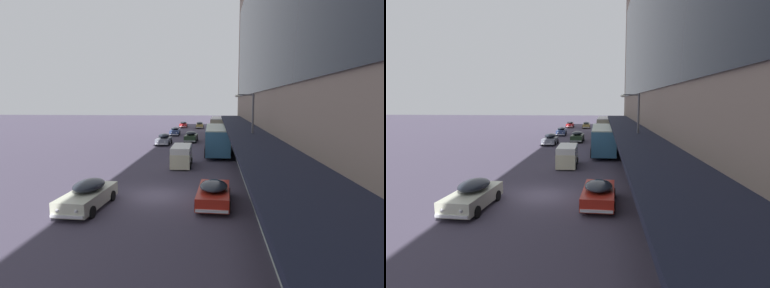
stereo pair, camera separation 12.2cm
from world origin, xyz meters
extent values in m
plane|color=#3F394A|center=(0.00, 0.00, 0.00)|extent=(240.00, 240.00, 0.00)
cube|color=#A4B1A2|center=(11.00, 0.00, 0.07)|extent=(10.00, 180.00, 0.15)
cube|color=black|center=(6.40, 0.00, 3.48)|extent=(3.20, 72.00, 0.24)
cube|color=#326891|center=(3.98, 16.97, 1.68)|extent=(2.75, 11.02, 2.67)
cube|color=black|center=(3.98, 16.97, 2.00)|extent=(2.78, 10.15, 1.17)
cube|color=silver|center=(3.98, 16.97, 3.07)|extent=(2.65, 11.02, 0.12)
cube|color=black|center=(3.88, 22.50, 2.77)|extent=(1.28, 0.08, 0.36)
cylinder|color=black|center=(2.63, 20.68, 0.50)|extent=(0.27, 1.00, 1.00)
cylinder|color=black|center=(5.20, 20.72, 0.50)|extent=(0.27, 1.00, 1.00)
cylinder|color=black|center=(2.75, 13.54, 0.50)|extent=(0.27, 1.00, 1.00)
cylinder|color=black|center=(5.32, 13.58, 0.50)|extent=(0.27, 1.00, 1.00)
cylinder|color=black|center=(2.71, 16.12, 0.50)|extent=(0.27, 1.00, 1.00)
cylinder|color=black|center=(5.27, 16.16, 0.50)|extent=(0.27, 1.00, 1.00)
cube|color=tan|center=(4.24, 37.57, 1.72)|extent=(2.72, 11.50, 2.74)
cube|color=black|center=(4.24, 37.57, 2.05)|extent=(2.74, 10.58, 1.21)
cube|color=silver|center=(4.24, 37.57, 3.14)|extent=(2.61, 11.49, 0.12)
cube|color=black|center=(4.33, 43.34, 2.84)|extent=(1.27, 0.08, 0.36)
cylinder|color=black|center=(3.03, 41.49, 0.50)|extent=(0.26, 1.00, 1.00)
cylinder|color=black|center=(5.57, 41.45, 0.50)|extent=(0.26, 1.00, 1.00)
cylinder|color=black|center=(2.92, 34.04, 0.50)|extent=(0.26, 1.00, 1.00)
cylinder|color=black|center=(5.46, 34.00, 0.50)|extent=(0.26, 1.00, 1.00)
cylinder|color=black|center=(2.96, 36.73, 0.50)|extent=(0.26, 1.00, 1.00)
cylinder|color=black|center=(5.50, 36.70, 0.50)|extent=(0.26, 1.00, 1.00)
cube|color=#AC1B20|center=(-3.92, 52.81, 0.58)|extent=(1.92, 4.34, 0.72)
ellipsoid|color=#1E232D|center=(-3.93, 53.02, 1.18)|extent=(1.61, 2.42, 0.53)
cube|color=silver|center=(-3.80, 50.63, 0.37)|extent=(1.61, 0.20, 0.14)
cube|color=silver|center=(-4.03, 54.99, 0.37)|extent=(1.61, 0.20, 0.14)
sphere|color=silver|center=(-3.34, 50.69, 0.63)|extent=(0.18, 0.18, 0.18)
sphere|color=silver|center=(-4.27, 50.64, 0.63)|extent=(0.18, 0.18, 0.18)
cylinder|color=black|center=(-3.00, 51.54, 0.32)|extent=(0.17, 0.65, 0.64)
cylinder|color=black|center=(-4.70, 51.45, 0.32)|extent=(0.17, 0.65, 0.64)
cylinder|color=black|center=(-3.14, 54.17, 0.32)|extent=(0.17, 0.65, 0.64)
cylinder|color=black|center=(-4.83, 54.09, 0.32)|extent=(0.17, 0.65, 0.64)
cube|color=slate|center=(-3.53, 23.37, 0.59)|extent=(1.83, 4.03, 0.75)
ellipsoid|color=#1E232D|center=(-3.53, 23.57, 1.26)|extent=(1.60, 2.22, 0.64)
cube|color=silver|center=(-3.54, 21.31, 0.37)|extent=(1.72, 0.13, 0.14)
cube|color=silver|center=(-3.52, 25.43, 0.37)|extent=(1.72, 0.13, 0.14)
sphere|color=silver|center=(-3.04, 21.34, 0.64)|extent=(0.18, 0.18, 0.18)
sphere|color=silver|center=(-4.03, 21.34, 0.64)|extent=(0.18, 0.18, 0.18)
cylinder|color=black|center=(-2.63, 22.12, 0.32)|extent=(0.14, 0.64, 0.64)
cylinder|color=black|center=(-4.44, 22.13, 0.32)|extent=(0.14, 0.64, 0.64)
cylinder|color=black|center=(-2.62, 24.61, 0.32)|extent=(0.14, 0.64, 0.64)
cylinder|color=black|center=(-4.43, 24.62, 0.32)|extent=(0.14, 0.64, 0.64)
cube|color=navy|center=(-3.64, 35.79, 0.61)|extent=(1.86, 4.67, 0.78)
ellipsoid|color=#1E232D|center=(-3.65, 36.02, 1.23)|extent=(1.56, 2.59, 0.50)
cube|color=silver|center=(-3.51, 33.45, 0.37)|extent=(1.54, 0.20, 0.14)
cube|color=silver|center=(-3.77, 38.13, 0.37)|extent=(1.54, 0.20, 0.14)
sphere|color=silver|center=(-3.07, 33.51, 0.66)|extent=(0.18, 0.18, 0.18)
sphere|color=silver|center=(-3.96, 33.46, 0.66)|extent=(0.18, 0.18, 0.18)
cylinder|color=black|center=(-2.76, 34.42, 0.32)|extent=(0.17, 0.65, 0.64)
cylinder|color=black|center=(-4.37, 34.33, 0.32)|extent=(0.17, 0.65, 0.64)
cylinder|color=black|center=(-2.91, 37.25, 0.32)|extent=(0.17, 0.65, 0.64)
cylinder|color=black|center=(-4.52, 37.17, 0.32)|extent=(0.17, 0.65, 0.64)
cube|color=olive|center=(0.08, 51.38, 0.60)|extent=(1.77, 4.80, 0.75)
ellipsoid|color=#1E232D|center=(0.09, 51.14, 1.23)|extent=(1.51, 2.66, 0.56)
cube|color=silver|center=(0.01, 53.81, 0.37)|extent=(1.55, 0.17, 0.14)
cube|color=silver|center=(0.15, 48.96, 0.37)|extent=(1.55, 0.17, 0.14)
sphere|color=silver|center=(-0.44, 53.77, 0.65)|extent=(0.18, 0.18, 0.18)
sphere|color=silver|center=(0.45, 53.79, 0.65)|extent=(0.18, 0.18, 0.18)
cylinder|color=black|center=(-0.78, 52.83, 0.32)|extent=(0.16, 0.64, 0.64)
cylinder|color=black|center=(0.85, 52.88, 0.32)|extent=(0.16, 0.64, 0.64)
cylinder|color=black|center=(-0.69, 49.88, 0.32)|extent=(0.16, 0.64, 0.64)
cylinder|color=black|center=(0.94, 49.93, 0.32)|extent=(0.16, 0.64, 0.64)
cube|color=beige|center=(-3.39, -2.60, 0.62)|extent=(2.04, 4.52, 0.79)
ellipsoid|color=#1E232D|center=(-3.38, -2.38, 1.29)|extent=(1.72, 2.52, 0.62)
cube|color=silver|center=(-3.50, -4.87, 0.37)|extent=(1.74, 0.20, 0.14)
cube|color=silver|center=(-3.28, -0.33, 0.37)|extent=(1.74, 0.20, 0.14)
sphere|color=silver|center=(-3.00, -4.86, 0.67)|extent=(0.18, 0.18, 0.18)
sphere|color=silver|center=(-4.00, -4.82, 0.67)|extent=(0.18, 0.18, 0.18)
cylinder|color=black|center=(-2.54, -4.02, 0.32)|extent=(0.17, 0.65, 0.64)
cylinder|color=black|center=(-4.37, -3.93, 0.32)|extent=(0.17, 0.65, 0.64)
cylinder|color=black|center=(-2.41, -1.27, 0.32)|extent=(0.17, 0.65, 0.64)
cylinder|color=black|center=(-4.23, -1.18, 0.32)|extent=(0.17, 0.65, 0.64)
cube|color=#AC2116|center=(3.74, -1.39, 0.59)|extent=(1.98, 4.28, 0.74)
ellipsoid|color=#1E232D|center=(3.73, -1.61, 1.19)|extent=(1.69, 2.38, 0.50)
cube|color=silver|center=(3.82, 0.76, 0.37)|extent=(1.73, 0.19, 0.14)
cube|color=silver|center=(3.66, -3.55, 0.37)|extent=(1.73, 0.19, 0.14)
sphere|color=silver|center=(3.32, 0.75, 0.64)|extent=(0.18, 0.18, 0.18)
sphere|color=silver|center=(4.32, 0.71, 0.64)|extent=(0.18, 0.18, 0.18)
cylinder|color=black|center=(2.88, -0.05, 0.32)|extent=(0.16, 0.64, 0.64)
cylinder|color=black|center=(4.70, -0.12, 0.32)|extent=(0.16, 0.64, 0.64)
cylinder|color=black|center=(2.78, -2.67, 0.32)|extent=(0.16, 0.64, 0.64)
cylinder|color=black|center=(4.60, -2.74, 0.32)|extent=(0.16, 0.64, 0.64)
cube|color=#253924|center=(0.07, 26.89, 0.64)|extent=(1.85, 4.26, 0.84)
ellipsoid|color=#1E232D|center=(0.07, 26.68, 1.34)|extent=(1.59, 2.36, 0.62)
cube|color=silver|center=(0.13, 29.05, 0.37)|extent=(1.66, 0.16, 0.14)
cube|color=silver|center=(0.02, 24.73, 0.37)|extent=(1.66, 0.16, 0.14)
sphere|color=silver|center=(-0.35, 29.03, 0.69)|extent=(0.18, 0.18, 0.18)
sphere|color=silver|center=(0.60, 29.01, 0.69)|extent=(0.18, 0.18, 0.18)
cylinder|color=black|center=(-0.76, 28.22, 0.32)|extent=(0.16, 0.64, 0.64)
cylinder|color=black|center=(0.98, 28.18, 0.32)|extent=(0.16, 0.64, 0.64)
cylinder|color=black|center=(-0.83, 25.61, 0.32)|extent=(0.16, 0.64, 0.64)
cylinder|color=black|center=(0.91, 25.56, 0.32)|extent=(0.16, 0.64, 0.64)
cube|color=beige|center=(0.64, 9.11, 0.76)|extent=(1.88, 4.35, 1.29)
cube|color=silver|center=(0.64, 9.11, 1.55)|extent=(1.84, 4.26, 0.83)
cube|color=black|center=(0.64, 9.11, 1.45)|extent=(1.91, 3.92, 0.41)
ellipsoid|color=beige|center=(0.57, 11.21, 0.90)|extent=(1.63, 0.65, 1.11)
cylinder|color=black|center=(-0.27, 10.33, 0.32)|extent=(0.18, 0.64, 0.64)
cylinder|color=black|center=(1.48, 10.38, 0.32)|extent=(0.18, 0.64, 0.64)
cylinder|color=black|center=(-0.20, 7.83, 0.32)|extent=(0.18, 0.64, 0.64)
cylinder|color=black|center=(1.55, 7.89, 0.32)|extent=(0.18, 0.64, 0.64)
cylinder|color=#283845|center=(7.22, -0.34, 0.57)|extent=(0.16, 0.16, 0.85)
cylinder|color=#283845|center=(7.08, -0.25, 0.57)|extent=(0.16, 0.16, 0.85)
cube|color=#283845|center=(7.15, -0.29, 1.35)|extent=(0.47, 0.42, 0.70)
cylinder|color=#283845|center=(7.37, -0.43, 1.39)|extent=(0.10, 0.10, 0.63)
cylinder|color=#283845|center=(6.93, -0.15, 1.39)|extent=(0.10, 0.10, 0.63)
sphere|color=tan|center=(7.15, -0.29, 1.81)|extent=(0.22, 0.22, 0.22)
cylinder|color=black|center=(7.15, -0.29, 1.89)|extent=(0.33, 0.33, 0.02)
cylinder|color=black|center=(7.15, -0.29, 1.95)|extent=(0.21, 0.21, 0.12)
cylinder|color=#4C4C51|center=(6.67, 4.95, 3.40)|extent=(0.16, 0.16, 6.51)
cylinder|color=#4C4C51|center=(6.07, 4.95, 6.56)|extent=(1.20, 0.10, 0.10)
ellipsoid|color=silver|center=(5.47, 4.95, 6.48)|extent=(0.44, 0.28, 0.20)
cylinder|color=red|center=(6.35, 6.81, 0.43)|extent=(0.20, 0.20, 0.55)
sphere|color=red|center=(6.35, 6.81, 0.76)|extent=(0.18, 0.18, 0.18)
cylinder|color=red|center=(6.35, 6.96, 0.45)|extent=(0.08, 0.10, 0.08)
cylinder|color=red|center=(6.35, 6.66, 0.45)|extent=(0.08, 0.10, 0.08)
camera|label=1|loc=(3.82, -18.49, 5.98)|focal=28.00mm
camera|label=2|loc=(3.94, -18.48, 5.98)|focal=28.00mm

